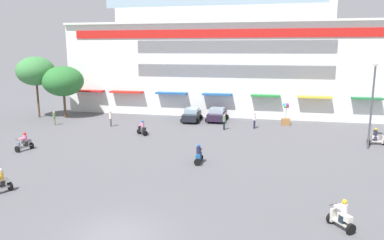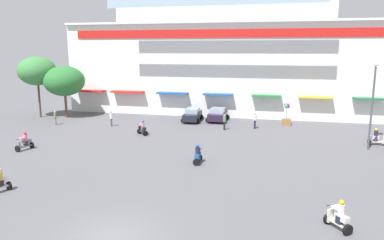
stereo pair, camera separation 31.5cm
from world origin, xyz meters
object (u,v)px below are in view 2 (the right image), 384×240
Objects in this scene: scooter_rider_5 at (25,143)px; scooter_rider_4 at (339,217)px; scooter_rider_3 at (377,138)px; plaza_tree_2 at (64,81)px; pedestrian_3 at (255,120)px; parked_car_0 at (192,115)px; scooter_rider_7 at (198,155)px; scooter_rider_1 at (142,129)px; pedestrian_0 at (224,121)px; balloon_vendor_cart at (287,116)px; pedestrian_2 at (111,118)px; parked_car_1 at (218,115)px; pedestrian_4 at (55,117)px; plaza_tree_0 at (37,71)px; streetlamp_near at (373,100)px.

scooter_rider_4 is at bearing -20.35° from scooter_rider_5.
plaza_tree_2 is at bearing 170.37° from scooter_rider_3.
pedestrian_3 is (-5.16, 21.52, 0.34)m from scooter_rider_4.
parked_car_0 is 16.01m from scooter_rider_7.
scooter_rider_1 is 0.91× the size of pedestrian_0.
scooter_rider_4 is (-5.73, -17.03, -0.01)m from scooter_rider_3.
parked_car_0 is 10.70m from balloon_vendor_cart.
pedestrian_0 is 12.38m from pedestrian_2.
parked_car_1 is at bearing 93.75° from scooter_rider_7.
plaza_tree_2 reaches higher than parked_car_1.
plaza_tree_2 is 4.02× the size of scooter_rider_5.
scooter_rider_7 is (1.07, -16.25, -0.18)m from parked_car_1.
parked_car_0 is 1.66× the size of balloon_vendor_cart.
pedestrian_3 is (18.41, 12.78, 0.34)m from scooter_rider_5.
scooter_rider_7 is at bearing -149.02° from scooter_rider_3.
parked_car_0 is 1.06× the size of parked_car_1.
pedestrian_4 reaches higher than scooter_rider_4.
pedestrian_4 is (1.28, -4.32, -3.61)m from plaza_tree_2.
scooter_rider_1 is at bearing -150.58° from balloon_vendor_cart.
parked_car_0 is at bearing 54.04° from scooter_rider_5.
pedestrian_0 is at bearing -155.90° from pedestrian_3.
scooter_rider_1 is at bearing -125.85° from parked_car_1.
plaza_tree_2 is at bearing 151.85° from scooter_rider_1.
scooter_rider_1 is at bearing -21.37° from plaza_tree_0.
streetlamp_near is (4.72, 15.45, 3.60)m from scooter_rider_4.
scooter_rider_7 is at bearing -104.70° from pedestrian_3.
pedestrian_2 is 0.24× the size of streetlamp_near.
scooter_rider_1 is 10.70m from scooter_rider_5.
scooter_rider_4 is at bearing -106.98° from streetlamp_near.
plaza_tree_0 is at bearing -175.07° from parked_car_0.
plaza_tree_0 is at bearing 148.92° from scooter_rider_7.
pedestrian_3 is at bearing 7.90° from pedestrian_4.
scooter_rider_7 is 0.88× the size of pedestrian_2.
balloon_vendor_cart is at bearing 14.62° from pedestrian_2.
plaza_tree_2 is 23.45m from pedestrian_3.
scooter_rider_4 is 25.14m from scooter_rider_5.
plaza_tree_2 reaches higher than scooter_rider_4.
scooter_rider_3 is 0.61× the size of balloon_vendor_cart.
scooter_rider_3 is at bearing -12.59° from pedestrian_0.
scooter_rider_7 is (7.24, -7.70, -0.01)m from scooter_rider_1.
scooter_rider_4 reaches higher than scooter_rider_5.
pedestrian_0 reaches higher than scooter_rider_4.
scooter_rider_4 is at bearing -68.63° from parked_car_1.
plaza_tree_2 is 26.71m from balloon_vendor_cart.
parked_car_0 is (19.06, 1.65, -4.92)m from plaza_tree_0.
scooter_rider_3 is 11.78m from pedestrian_3.
streetlamp_near is at bearing -31.59° from pedestrian_3.
plaza_tree_2 is 15.33m from scooter_rider_5.
parked_car_1 is 16.29m from scooter_rider_7.
plaza_tree_2 is at bearing 108.61° from scooter_rider_5.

